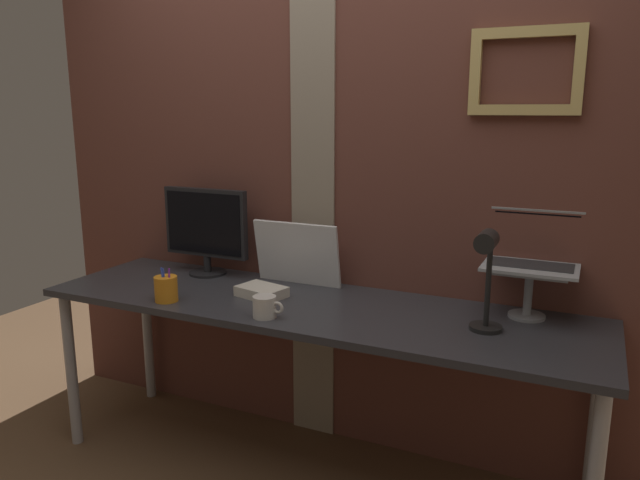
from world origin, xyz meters
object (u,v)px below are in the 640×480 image
whiteboard_panel (297,253)px  coffee_mug (265,307)px  laptop (533,251)px  monitor (206,226)px  desk_lamp (487,270)px  pen_cup (166,289)px

whiteboard_panel → coffee_mug: (0.09, -0.45, -0.10)m
laptop → whiteboard_panel: 1.02m
monitor → desk_lamp: 1.39m
laptop → coffee_mug: bearing=-151.5°
monitor → whiteboard_panel: (0.48, 0.03, -0.09)m
laptop → coffee_mug: 1.06m
whiteboard_panel → laptop: bearing=2.6°
whiteboard_panel → coffee_mug: size_ratio=3.24×
whiteboard_panel → pen_cup: size_ratio=2.82×
desk_lamp → coffee_mug: (-0.80, -0.17, -0.20)m
monitor → desk_lamp: size_ratio=1.17×
laptop → coffee_mug: size_ratio=2.73×
monitor → whiteboard_panel: size_ratio=1.08×
monitor → desk_lamp: (1.37, -0.25, 0.00)m
desk_lamp → coffee_mug: 0.84m
monitor → coffee_mug: bearing=-36.6°
monitor → laptop: bearing=2.8°
desk_lamp → pen_cup: 1.30m
desk_lamp → laptop: bearing=69.8°
laptop → pen_cup: bearing=-160.3°
monitor → laptop: monitor is taller
laptop → pen_cup: 1.49m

